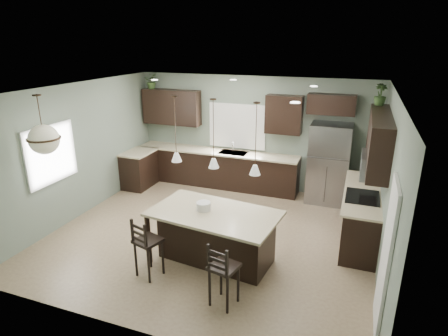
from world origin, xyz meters
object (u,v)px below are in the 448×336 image
Objects in this scene: kitchen_island at (214,237)px; serving_dish at (204,206)px; bar_stool_left at (149,247)px; plant_back_left at (152,81)px; refrigerator at (329,164)px; bar_stool_right at (224,274)px.

kitchen_island is 8.75× the size of serving_dish.
plant_back_left is (-2.23, 4.15, 2.08)m from bar_stool_left.
bar_stool_left is (-0.83, -0.73, 0.05)m from kitchen_island.
bar_stool_right is (-1.00, -4.25, -0.42)m from refrigerator.
refrigerator is at bearing 71.83° from kitchen_island.
bar_stool_right is (0.73, -1.00, -0.49)m from serving_dish.
serving_dish is at bearing -49.89° from plant_back_left.
kitchen_island is at bearing 58.51° from bar_stool_left.
plant_back_left is (-4.59, 0.15, 1.67)m from refrigerator.
kitchen_island is at bearing -115.02° from refrigerator.
serving_dish reaches higher than bar_stool_left.
bar_stool_left is (-0.63, -0.75, -0.48)m from serving_dish.
serving_dish is at bearing 138.30° from bar_stool_right.
bar_stool_right is at bearing 7.03° from bar_stool_left.
refrigerator is 4.77× the size of plant_back_left.
bar_stool_right is at bearing -54.61° from kitchen_island.
serving_dish is 0.23× the size of bar_stool_left.
plant_back_left is (-3.59, 4.40, 2.09)m from bar_stool_right.
bar_stool_right is at bearing -53.89° from serving_dish.
bar_stool_right is (1.36, -0.25, -0.01)m from bar_stool_left.
serving_dish is (-1.73, -3.25, 0.07)m from refrigerator.
bar_stool_left is at bearing -120.52° from refrigerator.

